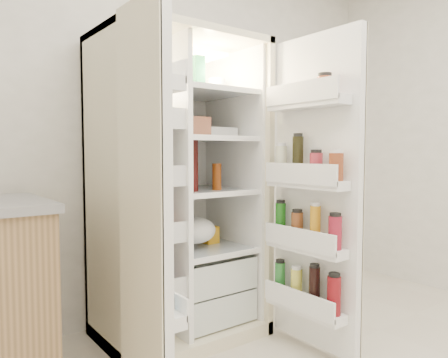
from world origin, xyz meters
TOP-DOWN VIEW (x-y plane):
  - wall_back at (0.00, 2.00)m, footprint 4.00×0.02m
  - refrigerator at (-0.13, 1.65)m, footprint 0.92×0.70m
  - freezer_door at (-0.64, 1.05)m, footprint 0.15×0.40m
  - fridge_door at (0.34, 0.96)m, footprint 0.17×0.58m

SIDE VIEW (x-z plane):
  - refrigerator at x=-0.13m, z-range -0.15..1.65m
  - fridge_door at x=0.34m, z-range 0.01..1.73m
  - freezer_door at x=-0.64m, z-range 0.03..1.75m
  - wall_back at x=0.00m, z-range 0.00..2.70m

